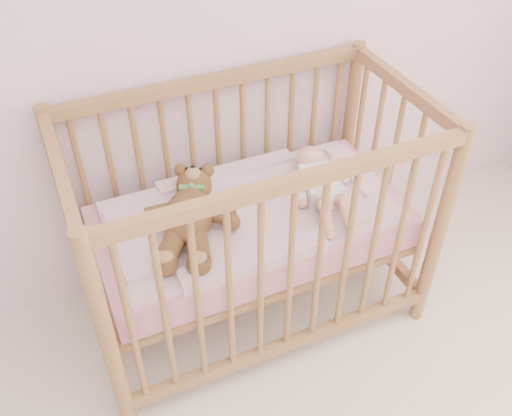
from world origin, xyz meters
TOP-DOWN VIEW (x-y plane):
  - crib at (0.17, 1.60)m, footprint 1.36×0.76m
  - mattress at (0.17, 1.60)m, footprint 1.22×0.62m
  - blanket at (0.17, 1.60)m, footprint 1.10×0.58m
  - baby at (0.46, 1.58)m, footprint 0.36×0.57m
  - teddy_bear at (-0.09, 1.58)m, footprint 0.59×0.67m

SIDE VIEW (x-z plane):
  - mattress at x=0.17m, z-range 0.42..0.55m
  - crib at x=0.17m, z-range 0.00..1.00m
  - blanket at x=0.17m, z-range 0.53..0.59m
  - baby at x=0.46m, z-range 0.57..0.70m
  - teddy_bear at x=-0.09m, z-range 0.57..0.72m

